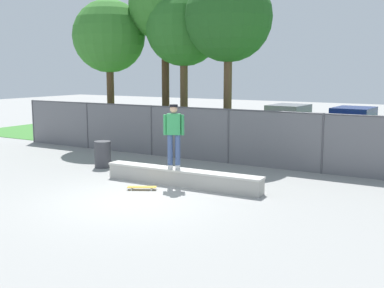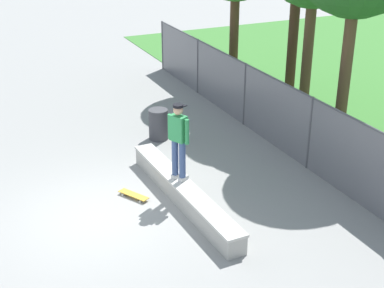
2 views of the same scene
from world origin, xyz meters
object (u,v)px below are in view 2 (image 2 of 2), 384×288
at_px(skateboarder, 179,138).
at_px(skateboard, 134,195).
at_px(concrete_ledge, 183,193).
at_px(trash_bin, 158,124).

relative_size(skateboarder, skateboard, 2.31).
relative_size(concrete_ledge, skateboarder, 2.66).
distance_m(skateboarder, skateboard, 1.79).
bearing_deg(skateboard, skateboarder, 65.84).
bearing_deg(trash_bin, skateboarder, -13.81).
xyz_separation_m(concrete_ledge, skateboarder, (-0.26, 0.00, 1.27)).
distance_m(skateboarder, trash_bin, 3.67).
height_order(concrete_ledge, trash_bin, trash_bin).
xyz_separation_m(skateboarder, trash_bin, (-3.42, 0.84, -1.06)).
xyz_separation_m(concrete_ledge, skateboard, (-0.69, -0.97, -0.17)).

